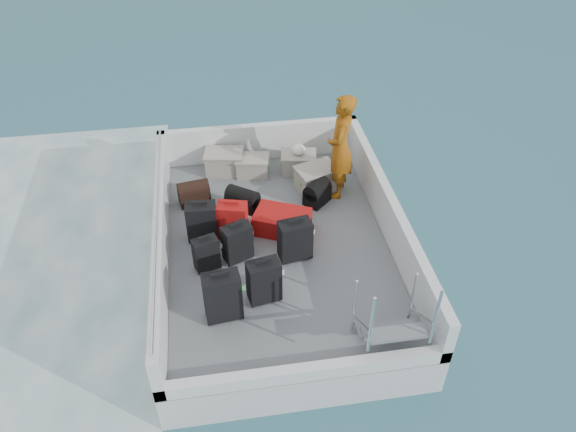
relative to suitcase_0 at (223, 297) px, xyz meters
name	(u,v)px	position (x,y,z in m)	size (l,w,h in m)	color
ground	(278,272)	(0.91, 1.32, -0.99)	(160.00, 160.00, 0.00)	#1C5162
ferry_hull	(278,259)	(0.91, 1.32, -0.69)	(3.60, 5.00, 0.60)	silver
deck	(278,244)	(0.91, 1.32, -0.38)	(3.30, 4.70, 0.02)	slate
deck_fittings	(304,237)	(1.26, 1.00, 0.00)	(3.60, 5.00, 0.90)	silver
suitcase_0	(223,297)	(0.00, 0.00, 0.00)	(0.48, 0.27, 0.75)	black
suitcase_1	(206,254)	(-0.18, 0.96, -0.10)	(0.36, 0.21, 0.54)	black
suitcase_2	(202,222)	(-0.21, 1.62, -0.05)	(0.45, 0.27, 0.65)	black
suitcase_3	(264,282)	(0.57, 0.23, -0.04)	(0.44, 0.26, 0.67)	black
suitcase_4	(237,243)	(0.28, 1.09, -0.07)	(0.41, 0.24, 0.61)	black
suitcase_5	(233,221)	(0.25, 1.60, -0.06)	(0.45, 0.27, 0.62)	#B10D13
suitcase_7	(295,240)	(1.12, 0.99, -0.04)	(0.47, 0.27, 0.66)	black
suitcase_8	(282,222)	(1.02, 1.63, -0.21)	(0.55, 0.84, 0.33)	#B10D13
duffel_0	(194,195)	(-0.32, 2.56, -0.21)	(0.51, 0.30, 0.32)	black
duffel_1	(243,202)	(0.46, 2.24, -0.21)	(0.52, 0.30, 0.32)	black
duffel_2	(317,195)	(1.70, 2.25, -0.21)	(0.42, 0.30, 0.32)	black
crate_0	(224,163)	(0.24, 3.39, -0.18)	(0.64, 0.44, 0.39)	#ABA194
crate_1	(252,167)	(0.73, 3.22, -0.21)	(0.54, 0.37, 0.33)	#ABA194
crate_2	(298,163)	(1.55, 3.19, -0.20)	(0.58, 0.40, 0.35)	#ABA194
crate_3	(316,179)	(1.77, 2.64, -0.18)	(0.65, 0.45, 0.39)	#ABA194
yellow_bag	(301,156)	(1.65, 3.52, -0.26)	(0.28, 0.26, 0.22)	yellow
white_bag	(299,151)	(1.55, 3.19, 0.07)	(0.24, 0.24, 0.18)	white
passenger	(340,147)	(2.10, 2.47, 0.54)	(0.67, 0.43, 1.82)	orange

